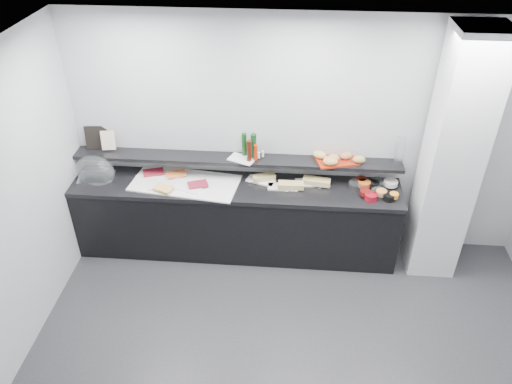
# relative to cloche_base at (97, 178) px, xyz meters

# --- Properties ---
(ground) EXTENTS (5.00, 5.00, 0.00)m
(ground) POSITION_rel_cloche_base_xyz_m (2.25, -1.70, -0.92)
(ground) COLOR #2D2D30
(ground) RESTS_ON ground
(back_wall) EXTENTS (5.00, 0.02, 2.70)m
(back_wall) POSITION_rel_cloche_base_xyz_m (2.25, 0.30, 0.43)
(back_wall) COLOR #AEB2B6
(back_wall) RESTS_ON ground
(ceiling) EXTENTS (5.00, 5.00, 0.00)m
(ceiling) POSITION_rel_cloche_base_xyz_m (2.25, -1.70, 1.78)
(ceiling) COLOR white
(ceiling) RESTS_ON back_wall
(column) EXTENTS (0.50, 0.50, 2.70)m
(column) POSITION_rel_cloche_base_xyz_m (3.75, -0.05, 0.43)
(column) COLOR silver
(column) RESTS_ON ground
(buffet_cabinet) EXTENTS (3.60, 0.60, 0.85)m
(buffet_cabinet) POSITION_rel_cloche_base_xyz_m (1.55, 0.00, -0.50)
(buffet_cabinet) COLOR black
(buffet_cabinet) RESTS_ON ground
(counter_top) EXTENTS (3.62, 0.62, 0.05)m
(counter_top) POSITION_rel_cloche_base_xyz_m (1.55, 0.00, -0.05)
(counter_top) COLOR black
(counter_top) RESTS_ON buffet_cabinet
(wall_shelf) EXTENTS (3.60, 0.25, 0.04)m
(wall_shelf) POSITION_rel_cloche_base_xyz_m (1.55, 0.18, 0.21)
(wall_shelf) COLOR black
(wall_shelf) RESTS_ON back_wall
(cloche_base) EXTENTS (0.42, 0.32, 0.04)m
(cloche_base) POSITION_rel_cloche_base_xyz_m (0.00, 0.00, 0.00)
(cloche_base) COLOR silver
(cloche_base) RESTS_ON counter_top
(cloche_dome) EXTENTS (0.53, 0.42, 0.34)m
(cloche_dome) POSITION_rel_cloche_base_xyz_m (0.01, -0.02, 0.11)
(cloche_dome) COLOR white
(cloche_dome) RESTS_ON cloche_base
(linen_runner) EXTENTS (1.22, 0.70, 0.01)m
(linen_runner) POSITION_rel_cloche_base_xyz_m (0.99, 0.00, -0.01)
(linen_runner) COLOR white
(linen_runner) RESTS_ON counter_top
(platter_meat_a) EXTENTS (0.30, 0.24, 0.01)m
(platter_meat_a) POSITION_rel_cloche_base_xyz_m (0.57, 0.09, 0.00)
(platter_meat_a) COLOR white
(platter_meat_a) RESTS_ON linen_runner
(food_meat_a) EXTENTS (0.26, 0.21, 0.02)m
(food_meat_a) POSITION_rel_cloche_base_xyz_m (0.61, 0.14, 0.02)
(food_meat_a) COLOR maroon
(food_meat_a) RESTS_ON platter_meat_a
(platter_salmon) EXTENTS (0.28, 0.20, 0.01)m
(platter_salmon) POSITION_rel_cloche_base_xyz_m (0.79, 0.16, 0.00)
(platter_salmon) COLOR white
(platter_salmon) RESTS_ON linen_runner
(food_salmon) EXTENTS (0.25, 0.21, 0.02)m
(food_salmon) POSITION_rel_cloche_base_xyz_m (0.87, 0.13, 0.02)
(food_salmon) COLOR orange
(food_salmon) RESTS_ON platter_salmon
(platter_cheese) EXTENTS (0.27, 0.19, 0.01)m
(platter_cheese) POSITION_rel_cloche_base_xyz_m (0.76, -0.10, 0.00)
(platter_cheese) COLOR white
(platter_cheese) RESTS_ON linen_runner
(food_cheese) EXTENTS (0.24, 0.20, 0.02)m
(food_cheese) POSITION_rel_cloche_base_xyz_m (0.80, -0.17, 0.02)
(food_cheese) COLOR #E4B458
(food_cheese) RESTS_ON platter_cheese
(platter_meat_b) EXTENTS (0.36, 0.29, 0.01)m
(platter_meat_b) POSITION_rel_cloche_base_xyz_m (1.05, -0.09, 0.00)
(platter_meat_b) COLOR white
(platter_meat_b) RESTS_ON linen_runner
(food_meat_b) EXTENTS (0.24, 0.20, 0.02)m
(food_meat_b) POSITION_rel_cloche_base_xyz_m (1.15, -0.06, 0.02)
(food_meat_b) COLOR maroon
(food_meat_b) RESTS_ON platter_meat_b
(sandwich_plate_left) EXTENTS (0.34, 0.23, 0.01)m
(sandwich_plate_left) POSITION_rel_cloche_base_xyz_m (1.82, 0.11, -0.01)
(sandwich_plate_left) COLOR white
(sandwich_plate_left) RESTS_ON counter_top
(sandwich_food_left) EXTENTS (0.26, 0.18, 0.06)m
(sandwich_food_left) POSITION_rel_cloche_base_xyz_m (1.85, 0.13, 0.02)
(sandwich_food_left) COLOR tan
(sandwich_food_left) RESTS_ON sandwich_plate_left
(tongs_left) EXTENTS (0.16, 0.04, 0.01)m
(tongs_left) POSITION_rel_cloche_base_xyz_m (1.76, 0.08, -0.00)
(tongs_left) COLOR silver
(tongs_left) RESTS_ON sandwich_plate_left
(sandwich_plate_mid) EXTENTS (0.32, 0.14, 0.01)m
(sandwich_plate_mid) POSITION_rel_cloche_base_xyz_m (2.07, 0.01, -0.01)
(sandwich_plate_mid) COLOR silver
(sandwich_plate_mid) RESTS_ON counter_top
(sandwich_food_mid) EXTENTS (0.28, 0.11, 0.06)m
(sandwich_food_mid) POSITION_rel_cloche_base_xyz_m (2.15, -0.01, 0.02)
(sandwich_food_mid) COLOR tan
(sandwich_food_mid) RESTS_ON sandwich_plate_mid
(tongs_mid) EXTENTS (0.15, 0.08, 0.01)m
(tongs_mid) POSITION_rel_cloche_base_xyz_m (2.16, -0.06, -0.00)
(tongs_mid) COLOR #ABACB2
(tongs_mid) RESTS_ON sandwich_plate_mid
(sandwich_plate_right) EXTENTS (0.39, 0.19, 0.01)m
(sandwich_plate_right) POSITION_rel_cloche_base_xyz_m (2.39, 0.12, -0.01)
(sandwich_plate_right) COLOR silver
(sandwich_plate_right) RESTS_ON counter_top
(sandwich_food_right) EXTENTS (0.31, 0.16, 0.06)m
(sandwich_food_right) POSITION_rel_cloche_base_xyz_m (2.43, 0.09, 0.02)
(sandwich_food_right) COLOR tan
(sandwich_food_right) RESTS_ON sandwich_plate_right
(tongs_right) EXTENTS (0.13, 0.10, 0.01)m
(tongs_right) POSITION_rel_cloche_base_xyz_m (2.51, 0.03, -0.00)
(tongs_right) COLOR #ACAEB3
(tongs_right) RESTS_ON sandwich_plate_right
(bowl_glass_fruit) EXTENTS (0.20, 0.20, 0.07)m
(bowl_glass_fruit) POSITION_rel_cloche_base_xyz_m (2.86, 0.07, 0.02)
(bowl_glass_fruit) COLOR silver
(bowl_glass_fruit) RESTS_ON counter_top
(fill_glass_fruit) EXTENTS (0.17, 0.17, 0.05)m
(fill_glass_fruit) POSITION_rel_cloche_base_xyz_m (2.94, 0.08, 0.03)
(fill_glass_fruit) COLOR #CC541B
(fill_glass_fruit) RESTS_ON bowl_glass_fruit
(bowl_black_jam) EXTENTS (0.12, 0.12, 0.07)m
(bowl_black_jam) POSITION_rel_cloche_base_xyz_m (3.05, 0.09, 0.02)
(bowl_black_jam) COLOR black
(bowl_black_jam) RESTS_ON counter_top
(fill_black_jam) EXTENTS (0.13, 0.13, 0.05)m
(fill_black_jam) POSITION_rel_cloche_base_xyz_m (2.92, 0.15, 0.03)
(fill_black_jam) COLOR #5B180D
(fill_black_jam) RESTS_ON bowl_black_jam
(bowl_glass_cream) EXTENTS (0.22, 0.22, 0.07)m
(bowl_glass_cream) POSITION_rel_cloche_base_xyz_m (3.11, 0.13, 0.02)
(bowl_glass_cream) COLOR white
(bowl_glass_cream) RESTS_ON counter_top
(fill_glass_cream) EXTENTS (0.19, 0.19, 0.05)m
(fill_glass_cream) POSITION_rel_cloche_base_xyz_m (3.23, 0.12, 0.03)
(fill_glass_cream) COLOR silver
(fill_glass_cream) RESTS_ON bowl_glass_cream
(bowl_red_jam) EXTENTS (0.16, 0.16, 0.07)m
(bowl_red_jam) POSITION_rel_cloche_base_xyz_m (2.99, -0.14, 0.02)
(bowl_red_jam) COLOR maroon
(bowl_red_jam) RESTS_ON counter_top
(fill_red_jam) EXTENTS (0.13, 0.13, 0.05)m
(fill_red_jam) POSITION_rel_cloche_base_xyz_m (2.94, -0.09, 0.03)
(fill_red_jam) COLOR #590E0C
(fill_red_jam) RESTS_ON bowl_red_jam
(bowl_glass_salmon) EXTENTS (0.21, 0.21, 0.07)m
(bowl_glass_salmon) POSITION_rel_cloche_base_xyz_m (3.08, -0.07, 0.02)
(bowl_glass_salmon) COLOR white
(bowl_glass_salmon) RESTS_ON counter_top
(fill_glass_salmon) EXTENTS (0.14, 0.14, 0.05)m
(fill_glass_salmon) POSITION_rel_cloche_base_xyz_m (3.11, -0.07, 0.03)
(fill_glass_salmon) COLOR orange
(fill_glass_salmon) RESTS_ON bowl_glass_salmon
(bowl_black_fruit) EXTENTS (0.15, 0.15, 0.07)m
(bowl_black_fruit) POSITION_rel_cloche_base_xyz_m (3.18, -0.13, 0.02)
(bowl_black_fruit) COLOR black
(bowl_black_fruit) RESTS_ON counter_top
(fill_black_fruit) EXTENTS (0.12, 0.12, 0.05)m
(fill_black_fruit) POSITION_rel_cloche_base_xyz_m (3.23, -0.11, 0.03)
(fill_black_fruit) COLOR orange
(fill_black_fruit) RESTS_ON bowl_black_fruit
(framed_print) EXTENTS (0.26, 0.11, 0.26)m
(framed_print) POSITION_rel_cloche_base_xyz_m (-0.03, 0.28, 0.36)
(framed_print) COLOR black
(framed_print) RESTS_ON wall_shelf
(print_art) EXTENTS (0.16, 0.07, 0.22)m
(print_art) POSITION_rel_cloche_base_xyz_m (0.12, 0.22, 0.36)
(print_art) COLOR beige
(print_art) RESTS_ON framed_print
(condiment_tray) EXTENTS (0.33, 0.27, 0.01)m
(condiment_tray) POSITION_rel_cloche_base_xyz_m (1.61, 0.15, 0.24)
(condiment_tray) COLOR white
(condiment_tray) RESTS_ON wall_shelf
(bottle_green_a) EXTENTS (0.06, 0.06, 0.26)m
(bottle_green_a) POSITION_rel_cloche_base_xyz_m (1.63, 0.23, 0.37)
(bottle_green_a) COLOR #0F3811
(bottle_green_a) RESTS_ON condiment_tray
(bottle_brown) EXTENTS (0.07, 0.07, 0.24)m
(bottle_brown) POSITION_rel_cloche_base_xyz_m (1.69, 0.11, 0.36)
(bottle_brown) COLOR #38120A
(bottle_brown) RESTS_ON condiment_tray
(bottle_green_b) EXTENTS (0.07, 0.07, 0.28)m
(bottle_green_b) POSITION_rel_cloche_base_xyz_m (1.73, 0.19, 0.38)
(bottle_green_b) COLOR #0F3817
(bottle_green_b) RESTS_ON condiment_tray
(bottle_hot) EXTENTS (0.05, 0.05, 0.18)m
(bottle_hot) POSITION_rel_cloche_base_xyz_m (1.76, 0.13, 0.33)
(bottle_hot) COLOR #B1260C
(bottle_hot) RESTS_ON condiment_tray
(shaker_salt) EXTENTS (0.04, 0.04, 0.07)m
(shaker_salt) POSITION_rel_cloche_base_xyz_m (1.79, 0.18, 0.28)
(shaker_salt) COLOR white
(shaker_salt) RESTS_ON condiment_tray
(shaker_pepper) EXTENTS (0.04, 0.04, 0.07)m
(shaker_pepper) POSITION_rel_cloche_base_xyz_m (1.83, 0.21, 0.28)
(shaker_pepper) COLOR white
(shaker_pepper) RESTS_ON condiment_tray
(bread_tray) EXTENTS (0.50, 0.41, 0.02)m
(bread_tray) POSITION_rel_cloche_base_xyz_m (2.63, 0.21, 0.24)
(bread_tray) COLOR #992610
(bread_tray) RESTS_ON wall_shelf
(bread_roll_nw) EXTENTS (0.18, 0.15, 0.08)m
(bread_roll_nw) POSITION_rel_cloche_base_xyz_m (2.45, 0.21, 0.29)
(bread_roll_nw) COLOR gold
(bread_roll_nw) RESTS_ON bread_tray
(bread_roll_sw) EXTENTS (0.13, 0.09, 0.08)m
(bread_roll_sw) POSITION_rel_cloche_base_xyz_m (2.55, 0.12, 0.29)
(bread_roll_sw) COLOR #B37544
(bread_roll_sw) RESTS_ON bread_tray
(bread_roll_s) EXTENTS (0.16, 0.11, 0.08)m
(bread_roll_s) POSITION_rel_cloche_base_xyz_m (2.56, 0.08, 0.29)
(bread_roll_s) COLOR #BA9447
(bread_roll_s) RESTS_ON bread_tray
(bread_roll_se) EXTENTS (0.14, 0.09, 0.08)m
(bread_roll_se) POSITION_rel_cloche_base_xyz_m (2.86, 0.15, 0.29)
(bread_roll_se) COLOR #B48444
(bread_roll_se) RESTS_ON bread_tray
(bread_roll_midw) EXTENTS (0.13, 0.09, 0.08)m
(bread_roll_midw) POSITION_rel_cloche_base_xyz_m (2.60, 0.16, 0.29)
(bread_roll_midw) COLOR #B28744
(bread_roll_midw) RESTS_ON bread_tray
(bread_roll_mide) EXTENTS (0.17, 0.14, 0.08)m
(bread_roll_mide) POSITION_rel_cloche_base_xyz_m (2.73, 0.22, 0.29)
(bread_roll_mide) COLOR #AB6941
(bread_roll_mide) RESTS_ON bread_tray
(carafe) EXTENTS (0.11, 0.11, 0.30)m
(carafe) POSITION_rel_cloche_base_xyz_m (3.29, 0.22, 0.38)
(carafe) COLOR silver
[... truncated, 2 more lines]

